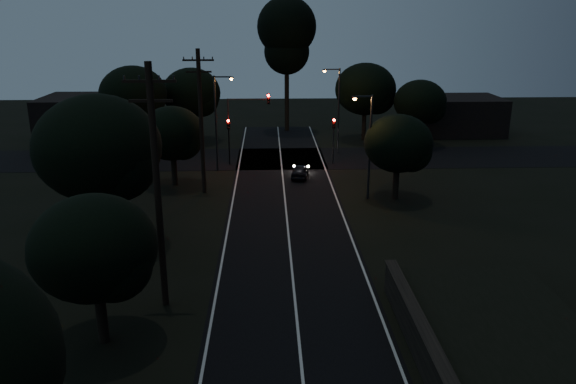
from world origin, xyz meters
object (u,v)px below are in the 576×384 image
signal_left (229,133)px  streetlight_b (337,105)px  utility_pole_mid (157,186)px  signal_mast (248,116)px  tall_pine (287,35)px  streetlight_c (368,140)px  signal_right (334,132)px  utility_pole_far (201,120)px  streetlight_a (218,117)px  car (300,171)px

signal_left → streetlight_b: (9.91, 4.01, 1.80)m
utility_pole_mid → signal_mast: size_ratio=1.76×
utility_pole_mid → tall_pine: tall_pine is taller
tall_pine → streetlight_c: tall_pine is taller
signal_right → tall_pine: bearing=103.5°
utility_pole_mid → signal_left: (1.40, 24.99, -2.90)m
utility_pole_far → streetlight_c: 12.05m
streetlight_a → streetlight_c: (11.14, -8.00, -0.29)m
signal_left → streetlight_b: size_ratio=0.51×
utility_pole_mid → streetlight_c: size_ratio=1.47×
streetlight_a → streetlight_b: (10.61, 6.00, 0.00)m
signal_left → signal_right: bearing=0.0°
signal_left → streetlight_b: streetlight_b is taller
streetlight_a → car: (6.70, -2.33, -4.10)m
streetlight_c → signal_left: bearing=136.2°
signal_left → car: bearing=-35.8°
tall_pine → car: tall_pine is taller
signal_right → streetlight_c: size_ratio=0.55×
tall_pine → streetlight_b: bearing=-68.6°
signal_mast → streetlight_b: 9.15m
utility_pole_mid → signal_right: size_ratio=2.68×
utility_pole_far → streetlight_a: size_ratio=1.31×
signal_left → streetlight_a: (-0.71, -1.99, 1.80)m
signal_mast → signal_left: bearing=-179.9°
utility_pole_mid → streetlight_a: 23.04m
tall_pine → signal_right: tall_pine is taller
signal_right → streetlight_c: 10.18m
utility_pole_mid → car: (7.39, 20.67, -5.20)m
utility_pole_far → signal_left: (1.40, 7.99, -2.65)m
utility_pole_far → car: 9.62m
signal_right → streetlight_c: streetlight_c is taller
signal_mast → streetlight_b: bearing=26.0°
streetlight_a → tall_pine: bearing=69.6°
signal_left → car: size_ratio=1.29×
signal_right → utility_pole_mid: bearing=-113.0°
utility_pole_mid → streetlight_c: 19.15m
signal_mast → streetlight_b: streetlight_b is taller
streetlight_a → streetlight_c: streetlight_a is taller
streetlight_a → streetlight_b: 12.19m
utility_pole_mid → streetlight_b: (11.31, 29.00, -1.10)m
streetlight_a → car: streetlight_a is taller
signal_right → streetlight_b: (0.71, 4.01, 1.80)m
utility_pole_mid → signal_left: bearing=86.8°
tall_pine → signal_right: bearing=-76.5°
signal_left → car: 7.74m
signal_left → car: signal_left is taller
streetlight_a → signal_mast: bearing=39.8°
utility_pole_mid → streetlight_c: utility_pole_mid is taller
car → utility_pole_far: bearing=34.4°
utility_pole_mid → signal_right: bearing=67.0°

